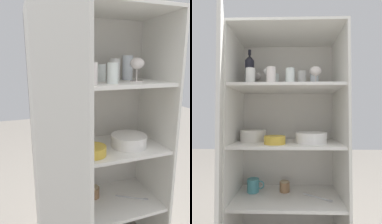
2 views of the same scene
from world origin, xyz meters
TOP-DOWN VIEW (x-y plane):
  - cupboard_back_panel at (0.00, 0.40)m, footprint 0.77×0.02m
  - cupboard_side_left at (-0.38, 0.20)m, footprint 0.02×0.43m
  - cupboard_side_right at (0.38, 0.20)m, footprint 0.02×0.43m
  - cupboard_top_panel at (0.00, 0.20)m, footprint 0.77×0.43m
  - shelf_board_lower at (0.00, 0.20)m, footprint 0.73×0.39m
  - shelf_board_middle at (0.00, 0.20)m, footprint 0.73×0.39m
  - shelf_board_upper at (0.00, 0.20)m, footprint 0.73×0.39m
  - cupboard_door at (-0.32, -0.20)m, footprint 0.14×0.36m
  - tumbler_glass_0 at (0.02, 0.10)m, footprint 0.06×0.06m
  - tumbler_glass_1 at (-0.10, 0.26)m, footprint 0.07×0.07m
  - tumbler_glass_2 at (0.11, 0.26)m, footprint 0.06×0.06m
  - tumbler_glass_3 at (0.21, 0.28)m, footprint 0.07×0.07m
  - tumbler_glass_4 at (-0.10, 0.07)m, footprint 0.06×0.06m
  - tumbler_glass_5 at (0.02, 0.25)m, footprint 0.06×0.06m
  - tumbler_glass_6 at (-0.24, 0.09)m, footprint 0.07×0.07m
  - wine_glass_0 at (-0.25, 0.34)m, footprint 0.08×0.08m
  - wine_glass_1 at (-0.14, 0.18)m, footprint 0.07×0.07m
  - wine_glass_2 at (0.20, 0.15)m, footprint 0.08×0.08m
  - wine_bottle at (-0.28, 0.22)m, footprint 0.07×0.07m
  - plate_stack_white at (0.17, 0.16)m, footprint 0.22×0.22m
  - mixing_bowl_large at (-0.25, 0.23)m, footprint 0.19×0.19m
  - serving_bowl_small at (-0.08, 0.11)m, footprint 0.14×0.14m
  - coffee_mug_primary at (-0.25, 0.26)m, footprint 0.13×0.09m
  - storage_jar at (-0.02, 0.27)m, footprint 0.07×0.07m
  - serving_spoon at (0.23, 0.16)m, footprint 0.19×0.13m

SIDE VIEW (x-z plane):
  - shelf_board_lower at x=0.00m, z-range 0.36..0.38m
  - serving_spoon at x=0.23m, z-range 0.38..0.39m
  - storage_jar at x=-0.02m, z-range 0.38..0.46m
  - coffee_mug_primary at x=-0.25m, z-range 0.38..0.48m
  - shelf_board_middle at x=0.00m, z-range 0.74..0.76m
  - cupboard_back_panel at x=0.00m, z-range 0.00..1.52m
  - cupboard_side_left at x=-0.38m, z-range 0.00..1.52m
  - cupboard_side_right at x=0.38m, z-range 0.00..1.52m
  - cupboard_door at x=-0.32m, z-range 0.00..1.52m
  - serving_bowl_small at x=-0.08m, z-range 0.76..0.82m
  - plate_stack_white at x=0.17m, z-range 0.76..0.83m
  - mixing_bowl_large at x=-0.25m, z-range 0.76..0.84m
  - shelf_board_upper at x=0.00m, z-range 1.13..1.15m
  - tumbler_glass_5 at x=0.02m, z-range 1.15..1.25m
  - tumbler_glass_0 at x=0.02m, z-range 1.15..1.26m
  - tumbler_glass_6 at x=-0.24m, z-range 1.15..1.26m
  - tumbler_glass_4 at x=-0.10m, z-range 1.15..1.26m
  - tumbler_glass_1 at x=-0.10m, z-range 1.15..1.26m
  - tumbler_glass_2 at x=0.11m, z-range 1.15..1.28m
  - tumbler_glass_3 at x=0.21m, z-range 1.15..1.30m
  - wine_glass_2 at x=0.20m, z-range 1.18..1.31m
  - wine_glass_1 at x=-0.14m, z-range 1.18..1.32m
  - wine_glass_0 at x=-0.25m, z-range 1.18..1.33m
  - wine_bottle at x=-0.28m, z-range 1.13..1.41m
  - cupboard_top_panel at x=0.00m, z-range 1.52..1.54m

